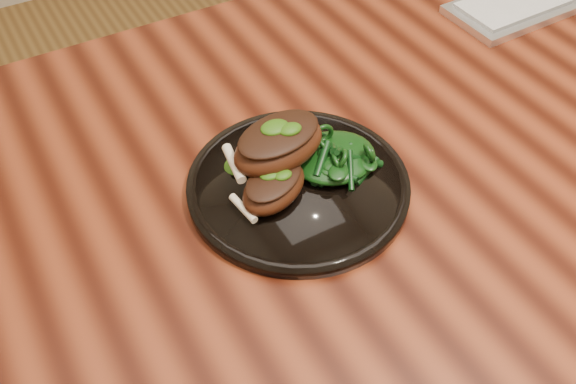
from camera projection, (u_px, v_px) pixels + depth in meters
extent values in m
plane|color=brown|center=(403.00, 364.00, 1.43)|extent=(4.00, 4.00, 0.00)
cube|color=black|center=(470.00, 108.00, 0.91)|extent=(1.60, 0.80, 0.04)
cylinder|color=#3D1A0D|center=(575.00, 59.00, 1.63)|extent=(0.06, 0.06, 0.71)
cylinder|color=black|center=(298.00, 186.00, 0.76)|extent=(0.26, 0.26, 0.02)
torus|color=black|center=(298.00, 185.00, 0.76)|extent=(0.26, 0.26, 0.01)
cylinder|color=black|center=(298.00, 183.00, 0.76)|extent=(0.17, 0.17, 0.00)
ellipsoid|color=#421C0C|center=(274.00, 187.00, 0.72)|extent=(0.11, 0.09, 0.04)
ellipsoid|color=black|center=(274.00, 178.00, 0.71)|extent=(0.10, 0.08, 0.01)
cylinder|color=beige|center=(243.00, 208.00, 0.71)|extent=(0.01, 0.05, 0.01)
ellipsoid|color=#194106|center=(274.00, 175.00, 0.71)|extent=(0.03, 0.02, 0.01)
ellipsoid|color=#421C0C|center=(279.00, 146.00, 0.74)|extent=(0.13, 0.10, 0.05)
ellipsoid|color=black|center=(278.00, 134.00, 0.72)|extent=(0.12, 0.09, 0.01)
cylinder|color=beige|center=(234.00, 163.00, 0.73)|extent=(0.02, 0.06, 0.01)
ellipsoid|color=#194106|center=(278.00, 129.00, 0.72)|extent=(0.03, 0.03, 0.01)
ellipsoid|color=#194106|center=(251.00, 161.00, 0.78)|extent=(0.07, 0.05, 0.00)
ellipsoid|color=black|center=(334.00, 157.00, 0.77)|extent=(0.10, 0.09, 0.02)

